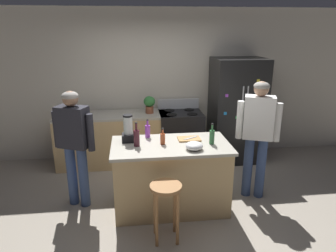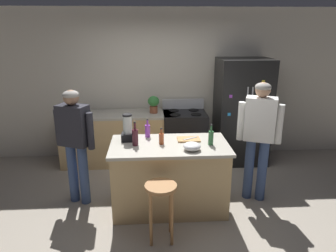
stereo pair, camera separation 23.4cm
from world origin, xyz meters
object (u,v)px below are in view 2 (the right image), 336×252
Objects in this scene: blender_appliance at (128,129)px; kitchen_island at (169,176)px; bottle_wine at (135,137)px; cutting_board at (189,139)px; person_by_sink_right at (259,131)px; potted_plant at (154,103)px; chef_knife at (190,138)px; refrigerator at (242,112)px; person_by_island_left at (75,137)px; bar_stool at (161,198)px; mixing_bowl at (192,146)px; bottle_cooking_sauce at (161,138)px; bottle_soda at (148,130)px; stove_range at (184,137)px; bottle_olive_oil at (211,137)px.

kitchen_island is at bearing -17.56° from blender_appliance.
blender_appliance is at bearing 119.25° from bottle_wine.
blender_appliance is 1.21× the size of cutting_board.
person_by_sink_right reaches higher than cutting_board.
potted_plant reaches higher than chef_knife.
kitchen_island is at bearing -132.83° from refrigerator.
bar_stool is at bearing -38.84° from person_by_island_left.
bottle_wine is at bearing -140.36° from refrigerator.
person_by_sink_right is 0.95m from chef_knife.
bar_stool is at bearing -131.88° from mixing_bowl.
refrigerator is at bearing 21.65° from chef_knife.
refrigerator reaches higher than potted_plant.
mixing_bowl is (0.36, -0.23, -0.03)m from bottle_cooking_sauce.
person_by_island_left is 1.57m from mixing_bowl.
cutting_board is at bearing -72.74° from potted_plant.
bar_stool is 1.09m from bottle_soda.
person_by_sink_right is 7.67× the size of chef_knife.
bottle_cooking_sauce is (-0.48, -1.51, 0.53)m from stove_range.
potted_plant is 1.26m from bottle_soda.
bottle_wine is at bearing -60.75° from blender_appliance.
stove_range is 3.49× the size of bottle_wine.
potted_plant is (1.08, 1.33, 0.12)m from person_by_island_left.
bottle_wine is at bearing 114.25° from bar_stool.
person_by_island_left is 1.16m from bottle_cooking_sauce.
bottle_soda is 1.17× the size of mixing_bowl.
bottle_cooking_sauce is 0.98× the size of mixing_bowl.
person_by_island_left is 7.31× the size of mixing_bowl.
chef_knife is at bearing 25.43° from kitchen_island.
kitchen_island is 0.82× the size of refrigerator.
refrigerator is 6.73× the size of bottle_olive_oil.
kitchen_island is 6.98× the size of mixing_bowl.
potted_plant reaches higher than bottle_olive_oil.
refrigerator is at bearing 39.64° from bottle_wine.
person_by_sink_right is at bearing -0.51° from blender_appliance.
mixing_bowl is (0.40, 0.45, 0.43)m from bar_stool.
potted_plant is 0.83× the size of blender_appliance.
chef_knife is (0.83, -0.04, -0.13)m from blender_appliance.
blender_appliance is 0.30m from bottle_soda.
bottle_olive_oil is at bearing -67.34° from chef_knife.
person_by_island_left reaches higher than chef_knife.
refrigerator reaches higher than blender_appliance.
blender_appliance is (-0.37, -1.38, -0.02)m from potted_plant.
kitchen_island is 0.58m from chef_knife.
bottle_soda is at bearing -144.29° from refrigerator.
cutting_board is at bearing -16.61° from bottle_soda.
person_by_sink_right is 0.73m from bottle_olive_oil.
potted_plant is at bearing 135.13° from person_by_sink_right.
blender_appliance reaches higher than mixing_bowl.
bottle_soda is at bearing 136.22° from mixing_bowl.
refrigerator is at bearing 83.06° from person_by_sink_right.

